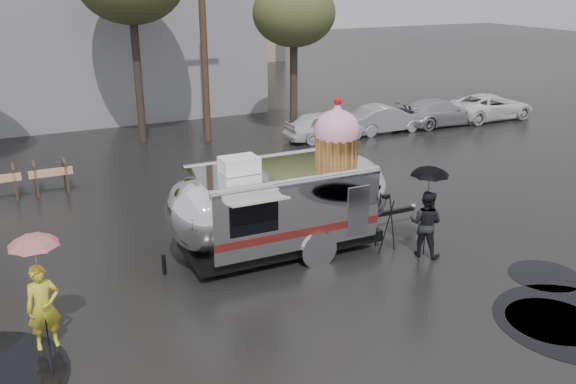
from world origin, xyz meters
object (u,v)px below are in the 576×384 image
airstream_trailer (284,200)px  person_right (426,223)px  person_left (43,307)px  tripod (385,217)px

airstream_trailer → person_right: airstream_trailer is taller
airstream_trailer → person_right: bearing=-30.0°
airstream_trailer → person_left: (-5.77, -1.93, -0.52)m
airstream_trailer → person_left: 6.10m
person_left → airstream_trailer: bearing=13.5°
person_right → tripod: bearing=9.8°
person_left → person_right: bearing=-3.8°
tripod → person_left: bearing=178.9°
airstream_trailer → person_right: 3.51m
airstream_trailer → tripod: 2.55m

